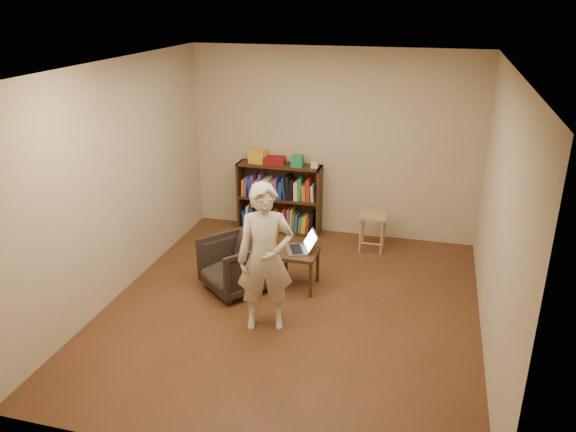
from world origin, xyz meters
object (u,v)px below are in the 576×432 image
(person, at_px, (265,258))
(armchair, at_px, (236,265))
(stool, at_px, (373,221))
(side_table, at_px, (298,257))
(laptop, at_px, (302,246))
(bookshelf, at_px, (280,202))

(person, bearing_deg, armchair, 113.16)
(stool, xyz_separation_m, side_table, (-0.71, -1.27, -0.03))
(side_table, bearing_deg, armchair, -161.41)
(stool, distance_m, side_table, 1.46)
(person, bearing_deg, laptop, 62.80)
(side_table, relative_size, person, 0.30)
(armchair, height_order, side_table, armchair)
(bookshelf, relative_size, laptop, 2.72)
(laptop, bearing_deg, side_table, -61.07)
(person, bearing_deg, stool, 51.22)
(laptop, bearing_deg, stool, 127.75)
(armchair, bearing_deg, person, -9.65)
(bookshelf, xyz_separation_m, laptop, (0.71, -1.55, 0.07))
(stool, relative_size, side_table, 1.12)
(armchair, relative_size, laptop, 1.57)
(armchair, xyz_separation_m, side_table, (0.69, 0.23, 0.07))
(side_table, distance_m, laptop, 0.14)
(side_table, relative_size, laptop, 1.05)
(armchair, distance_m, side_table, 0.73)
(stool, height_order, person, person)
(laptop, bearing_deg, armchair, -92.41)
(armchair, bearing_deg, bookshelf, 128.90)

